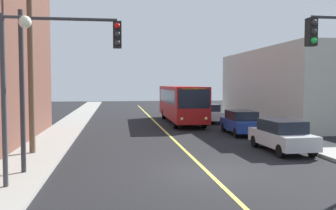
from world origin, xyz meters
TOP-DOWN VIEW (x-y plane):
  - ground_plane at (0.00, 0.00)m, footprint 120.00×120.00m
  - sidewalk_left at (-7.25, 10.00)m, footprint 2.50×90.00m
  - sidewalk_right at (7.25, 10.00)m, footprint 2.50×90.00m
  - lane_stripe_center at (0.00, 15.00)m, footprint 0.16×60.00m
  - building_right_warehouse at (14.49, 17.87)m, footprint 12.00×18.44m
  - city_bus at (2.20, 18.48)m, footprint 2.73×12.19m
  - parked_car_silver at (4.80, 3.85)m, footprint 1.95×4.46m
  - parked_car_blue at (4.91, 10.34)m, footprint 1.91×4.44m
  - parked_car_white at (4.60, 18.36)m, footprint 1.85×4.41m
  - utility_pole_near at (-7.49, 4.49)m, footprint 2.40×0.28m
  - traffic_signal_left_corner at (-5.41, 0.41)m, footprint 3.75×0.48m
  - street_lamp_left at (-6.83, -1.54)m, footprint 0.98×0.40m
  - fire_hydrant at (6.85, 6.49)m, footprint 0.44×0.26m

SIDE VIEW (x-z plane):
  - ground_plane at x=0.00m, z-range 0.00..0.00m
  - lane_stripe_center at x=0.00m, z-range 0.00..0.01m
  - sidewalk_left at x=-7.25m, z-range 0.00..0.15m
  - sidewalk_right at x=7.25m, z-range 0.00..0.15m
  - fire_hydrant at x=6.85m, z-range 0.16..1.00m
  - parked_car_silver at x=4.80m, z-range 0.03..1.65m
  - parked_car_blue at x=4.91m, z-range 0.03..1.65m
  - parked_car_white at x=4.60m, z-range 0.03..1.65m
  - city_bus at x=2.20m, z-range 0.22..3.42m
  - building_right_warehouse at x=14.49m, z-range 0.00..6.41m
  - street_lamp_left at x=-6.83m, z-range 0.99..6.49m
  - traffic_signal_left_corner at x=-5.41m, z-range 1.30..7.30m
  - utility_pole_near at x=-7.49m, z-range 0.66..10.98m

